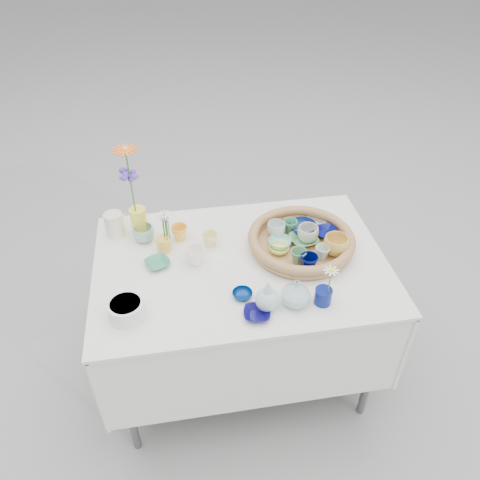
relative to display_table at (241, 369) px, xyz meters
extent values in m
plane|color=gray|center=(0.00, 0.00, 0.00)|extent=(80.00, 80.00, 0.00)
imported|color=navy|center=(0.31, 0.15, 0.80)|extent=(0.16, 0.16, 0.04)
imported|color=#050A55|center=(0.41, 0.10, 0.80)|extent=(0.12, 0.12, 0.03)
imported|color=gold|center=(0.41, -0.03, 0.83)|extent=(0.14, 0.14, 0.09)
imported|color=#5A9362|center=(0.30, 0.06, 0.80)|extent=(0.14, 0.14, 0.03)
imported|color=#578A5F|center=(0.24, -0.06, 0.82)|extent=(0.09, 0.09, 0.06)
imported|color=#7BC7B9|center=(0.19, 0.06, 0.80)|extent=(0.12, 0.12, 0.03)
imported|color=silver|center=(0.19, 0.14, 0.82)|extent=(0.10, 0.10, 0.07)
imported|color=beige|center=(0.32, 0.07, 0.82)|extent=(0.12, 0.12, 0.07)
imported|color=#869FD0|center=(0.40, 0.20, 0.79)|extent=(0.09, 0.09, 0.02)
imported|color=#000542|center=(0.27, -0.11, 0.82)|extent=(0.09, 0.09, 0.07)
imported|color=#E3E561|center=(0.17, 0.02, 0.80)|extent=(0.09, 0.09, 0.03)
imported|color=silver|center=(0.35, -0.05, 0.81)|extent=(0.08, 0.08, 0.06)
imported|color=#44996C|center=(0.26, 0.15, 0.81)|extent=(0.08, 0.08, 0.06)
imported|color=yellow|center=(-0.25, 0.20, 0.80)|extent=(0.09, 0.09, 0.07)
imported|color=#F5E78C|center=(-0.12, 0.14, 0.80)|extent=(0.09, 0.09, 0.07)
imported|color=#3B8C67|center=(-0.36, 0.03, 0.78)|extent=(0.13, 0.13, 0.03)
imported|color=white|center=(-0.19, 0.03, 0.80)|extent=(0.10, 0.10, 0.08)
imported|color=navy|center=(-0.03, -0.21, 0.78)|extent=(0.09, 0.09, 0.03)
imported|color=#8BB2A9|center=(-0.41, 0.22, 0.80)|extent=(0.13, 0.13, 0.07)
imported|color=#0F0C53|center=(0.01, -0.32, 0.78)|extent=(0.12, 0.12, 0.03)
imported|color=#99BCB8|center=(0.17, -0.28, 0.82)|extent=(0.13, 0.13, 0.12)
cylinder|color=#071360|center=(0.28, -0.29, 0.80)|extent=(0.08, 0.08, 0.07)
cylinder|color=#FFF749|center=(-0.43, 0.27, 0.84)|extent=(0.09, 0.09, 0.14)
cylinder|color=yellow|center=(-0.32, 0.13, 0.80)|extent=(0.08, 0.08, 0.07)
camera|label=1|loc=(-0.25, -1.50, 2.10)|focal=35.00mm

